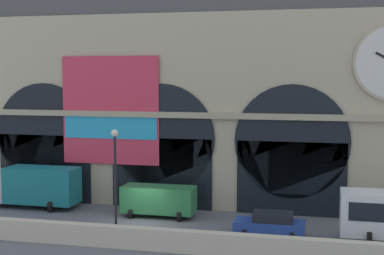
{
  "coord_description": "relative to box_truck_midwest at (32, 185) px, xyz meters",
  "views": [
    {
      "loc": [
        11.86,
        -35.26,
        10.17
      ],
      "look_at": [
        2.36,
        5.0,
        6.21
      ],
      "focal_mm": 52.27,
      "sensor_mm": 36.0,
      "label": 1
    }
  ],
  "objects": [
    {
      "name": "ground_plane",
      "position": [
        9.73,
        -2.81,
        -1.7
      ],
      "size": [
        200.0,
        200.0,
        0.0
      ],
      "primitive_type": "plane",
      "color": "slate"
    },
    {
      "name": "quay_parapet_wall",
      "position": [
        9.73,
        -7.83,
        -1.07
      ],
      "size": [
        90.0,
        0.7,
        1.27
      ],
      "primitive_type": "cube",
      "color": "beige",
      "rests_on": "ground"
    },
    {
      "name": "station_building",
      "position": [
        9.76,
        4.38,
        7.62
      ],
      "size": [
        40.76,
        4.79,
        19.35
      ],
      "color": "#BCAD8C",
      "rests_on": "ground"
    },
    {
      "name": "box_truck_midwest",
      "position": [
        0.0,
        0.0,
        0.0
      ],
      "size": [
        7.5,
        2.91,
        3.12
      ],
      "color": "#ADB2B7",
      "rests_on": "ground"
    },
    {
      "name": "van_center",
      "position": [
        10.27,
        -0.46,
        -0.45
      ],
      "size": [
        5.2,
        2.48,
        2.2
      ],
      "color": "#2D7A42",
      "rests_on": "ground"
    },
    {
      "name": "car_mideast",
      "position": [
        18.51,
        -3.56,
        -0.9
      ],
      "size": [
        4.4,
        2.22,
        1.55
      ],
      "color": "#28479E",
      "rests_on": "ground"
    },
    {
      "name": "street_lamp_quayside",
      "position": [
        9.54,
        -7.03,
        2.71
      ],
      "size": [
        0.44,
        0.44,
        6.9
      ],
      "color": "black",
      "rests_on": "ground"
    }
  ]
}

